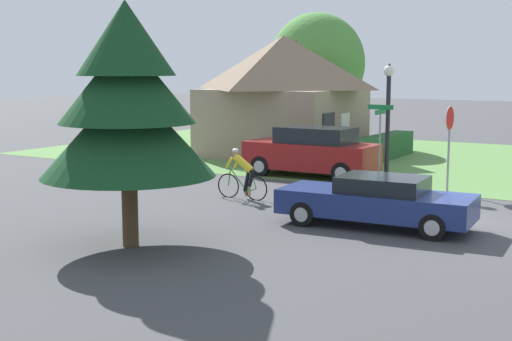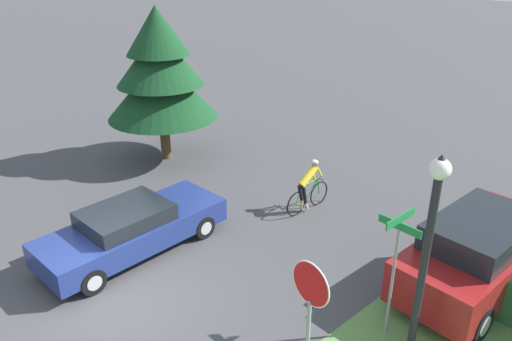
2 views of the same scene
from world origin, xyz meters
TOP-DOWN VIEW (x-y plane):
  - ground_plane at (0.00, 0.00)m, footprint 140.00×140.00m
  - grass_verge_right at (11.91, 4.00)m, footprint 16.00×36.00m
  - cottage_house at (10.49, 10.48)m, footprint 6.60×6.57m
  - hedge_row at (9.79, 5.97)m, footprint 8.46×0.90m
  - sedan_left_lane at (-1.43, 1.29)m, footprint 2.05×4.90m
  - cyclist at (0.09, 6.18)m, footprint 0.44×1.75m
  - parked_suv_right at (5.11, 6.34)m, footprint 1.97×4.79m
  - stop_sign at (4.55, 1.21)m, footprint 0.79×0.07m
  - street_lamp at (5.21, 3.52)m, footprint 0.37×0.37m
  - street_name_sign at (4.61, 3.57)m, footprint 0.90×0.90m
  - conifer_tall_near at (-6.07, 5.29)m, footprint 3.83×3.83m
  - deciduous_tree_right at (15.82, 11.41)m, footprint 5.00×5.00m

SIDE VIEW (x-z plane):
  - ground_plane at x=0.00m, z-range 0.00..0.00m
  - grass_verge_right at x=11.91m, z-range 0.00..0.01m
  - hedge_row at x=9.79m, z-range 0.00..1.04m
  - sedan_left_lane at x=-1.43m, z-range 0.01..1.30m
  - cyclist at x=0.09m, z-range -0.04..1.51m
  - parked_suv_right at x=5.11m, z-range 0.00..1.83m
  - street_name_sign at x=4.61m, z-range 0.52..3.24m
  - stop_sign at x=4.55m, z-range 0.60..3.35m
  - street_lamp at x=5.21m, z-range 0.64..4.74m
  - cottage_house at x=10.49m, z-range 0.10..5.49m
  - conifer_tall_near at x=-6.07m, z-range 0.51..5.90m
  - deciduous_tree_right at x=15.82m, z-range 0.76..7.53m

